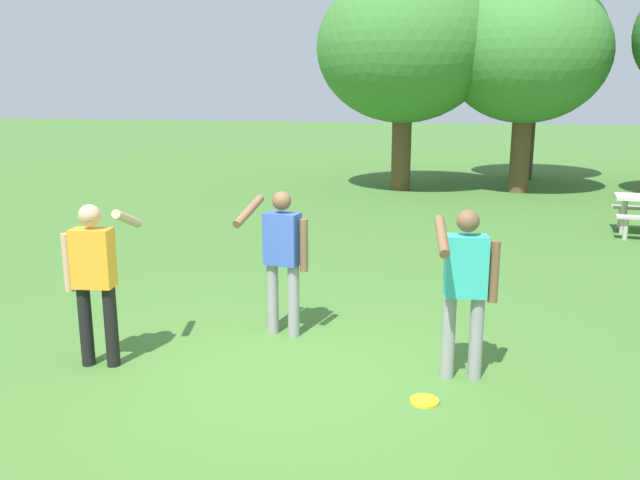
# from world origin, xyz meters

# --- Properties ---
(ground_plane) EXTENTS (120.00, 120.00, 0.00)m
(ground_plane) POSITION_xyz_m (0.00, 0.00, 0.00)
(ground_plane) COLOR #447530
(person_thrower) EXTENTS (0.60, 0.76, 1.64)m
(person_thrower) POSITION_xyz_m (1.64, 0.38, 0.96)
(person_thrower) COLOR gray
(person_thrower) RESTS_ON ground
(person_catcher) EXTENTS (0.60, 0.76, 1.64)m
(person_catcher) POSITION_xyz_m (-1.86, -0.32, 0.96)
(person_catcher) COLOR black
(person_catcher) RESTS_ON ground
(person_bystander) EXTENTS (0.66, 0.66, 1.64)m
(person_bystander) POSITION_xyz_m (-0.39, 0.98, 0.96)
(person_bystander) COLOR gray
(person_bystander) RESTS_ON ground
(frisbee) EXTENTS (0.26, 0.26, 0.03)m
(frisbee) POSITION_xyz_m (1.37, -0.22, 0.01)
(frisbee) COLOR yellow
(frisbee) RESTS_ON ground
(tree_tall_left) EXTENTS (4.85, 4.85, 6.02)m
(tree_tall_left) POSITION_xyz_m (-1.04, 12.86, 3.94)
(tree_tall_left) COLOR brown
(tree_tall_left) RESTS_ON ground
(tree_broad_center) EXTENTS (4.36, 4.36, 5.62)m
(tree_broad_center) POSITION_xyz_m (2.23, 13.28, 3.74)
(tree_broad_center) COLOR brown
(tree_broad_center) RESTS_ON ground
(tree_far_right) EXTENTS (4.49, 4.49, 6.24)m
(tree_far_right) POSITION_xyz_m (2.41, 16.43, 4.30)
(tree_far_right) COLOR #4C3823
(tree_far_right) RESTS_ON ground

